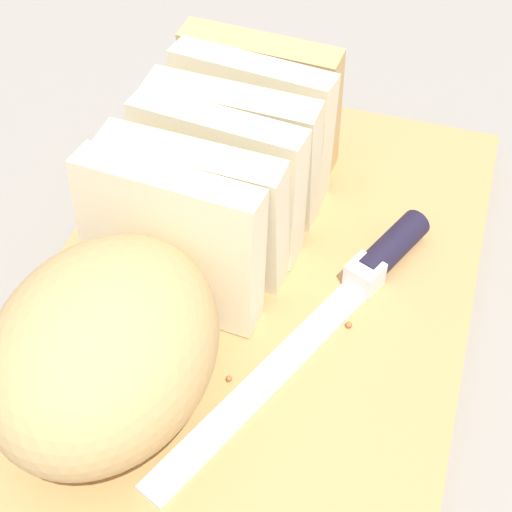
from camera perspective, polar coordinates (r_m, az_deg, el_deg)
ground_plane at (r=0.53m, az=-0.00°, el=-3.88°), size 3.00×3.00×0.00m
cutting_board at (r=0.52m, az=-0.00°, el=-3.10°), size 0.42×0.28×0.02m
bread_loaf at (r=0.47m, az=-6.39°, el=0.41°), size 0.34×0.14×0.10m
bread_knife at (r=0.51m, az=7.50°, el=-1.90°), size 0.25×0.12×0.02m
crumb_near_knife at (r=0.49m, az=6.80°, el=-5.01°), size 0.00×0.00×0.00m
crumb_near_loaf at (r=0.49m, az=-8.69°, el=-4.91°), size 0.01×0.01×0.01m
crumb_stray_left at (r=0.46m, az=-1.99°, el=-8.94°), size 0.00×0.00×0.00m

